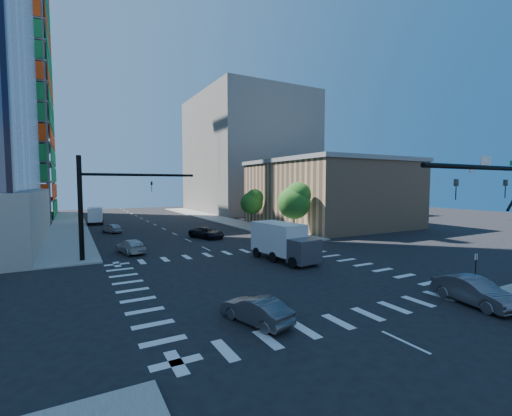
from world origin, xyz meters
TOP-DOWN VIEW (x-y plane):
  - ground at (0.00, 0.00)m, footprint 160.00×160.00m
  - road_markings at (0.00, 0.00)m, footprint 20.00×20.00m
  - sidewalk_ne at (12.50, 40.00)m, footprint 5.00×60.00m
  - sidewalk_nw at (-12.50, 40.00)m, footprint 5.00×60.00m
  - commercial_building at (25.00, 22.00)m, footprint 20.50×22.50m
  - bg_building_ne at (27.00, 55.00)m, footprint 24.00×30.00m
  - signal_mast_nw at (-10.00, 11.50)m, footprint 10.20×0.40m
  - tree_south at (12.63, 13.90)m, footprint 4.16×4.16m
  - tree_north at (12.93, 25.90)m, footprint 3.54×3.52m
  - no_parking_sign at (10.70, -9.00)m, footprint 0.30×0.06m
  - car_nb_right at (7.28, -10.81)m, footprint 2.33×4.76m
  - car_nb_far at (2.53, 18.55)m, footprint 3.89×5.38m
  - car_sb_near at (-7.20, 13.44)m, footprint 2.62×4.84m
  - car_sb_mid at (-7.28, 29.34)m, footprint 2.82×4.01m
  - car_sb_cross at (-4.59, -7.20)m, footprint 2.39×4.12m
  - box_truck_near at (4.03, 3.21)m, footprint 3.30×6.46m
  - box_truck_far at (-8.50, 42.18)m, footprint 2.77×5.59m

SIDE VIEW (x-z plane):
  - ground at x=0.00m, z-range 0.00..0.00m
  - road_markings at x=0.00m, z-range 0.00..0.01m
  - sidewalk_ne at x=12.50m, z-range 0.00..0.15m
  - sidewalk_nw at x=-12.50m, z-range 0.00..0.15m
  - car_sb_mid at x=-7.28m, z-range 0.00..1.27m
  - car_sb_cross at x=-4.59m, z-range 0.00..1.28m
  - car_sb_near at x=-7.20m, z-range 0.00..1.33m
  - car_nb_far at x=2.53m, z-range 0.00..1.36m
  - car_nb_right at x=7.28m, z-range 0.00..1.50m
  - box_truck_far at x=-8.50m, z-range -0.16..2.67m
  - no_parking_sign at x=10.70m, z-range 0.28..2.48m
  - box_truck_near at x=4.03m, z-range -0.19..3.07m
  - tree_north at x=12.93m, z-range 1.10..6.88m
  - tree_south at x=12.63m, z-range 1.27..8.10m
  - commercial_building at x=25.00m, z-range 0.01..10.61m
  - signal_mast_nw at x=-10.00m, z-range 0.99..9.99m
  - bg_building_ne at x=27.00m, z-range 0.00..28.00m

